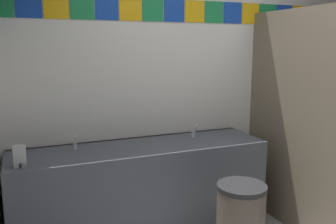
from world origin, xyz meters
TOP-DOWN VIEW (x-y plane):
  - wall_back at (-0.00, 1.54)m, footprint 3.70×0.09m
  - vanity_counter at (-0.66, 1.19)m, footprint 2.28×0.62m
  - faucet_left at (-1.23, 1.28)m, footprint 0.04×0.10m
  - faucet_right at (-0.09, 1.28)m, footprint 0.04×0.10m
  - soap_dispenser at (-1.67, 1.00)m, footprint 0.09×0.09m
  - stall_divider at (0.90, 0.58)m, footprint 0.92×1.34m
  - toilet at (1.36, 1.13)m, footprint 0.39×0.49m

SIDE VIEW (x-z plane):
  - toilet at x=1.36m, z-range -0.07..0.67m
  - vanity_counter at x=-0.66m, z-range 0.01..0.88m
  - faucet_left at x=-1.23m, z-range 0.85..0.99m
  - faucet_right at x=-0.09m, z-range 0.85..0.99m
  - soap_dispenser at x=-1.67m, z-range 0.87..1.03m
  - stall_divider at x=0.90m, z-range 0.00..2.09m
  - wall_back at x=0.00m, z-range 0.01..2.68m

